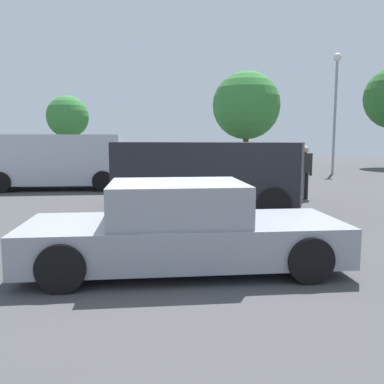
{
  "coord_description": "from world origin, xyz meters",
  "views": [
    {
      "loc": [
        0.63,
        -6.07,
        1.94
      ],
      "look_at": [
        0.14,
        1.93,
        0.9
      ],
      "focal_mm": 38.46,
      "sensor_mm": 36.0,
      "label": 1
    }
  ],
  "objects_px": {
    "sedan_foreground": "(182,229)",
    "light_post_near": "(336,93)",
    "dog": "(166,215)",
    "van_white": "(57,160)",
    "suv_dark": "(208,173)",
    "pedestrian": "(305,167)"
  },
  "relations": [
    {
      "from": "suv_dark",
      "to": "pedestrian",
      "type": "relative_size",
      "value": 3.04
    },
    {
      "from": "dog",
      "to": "light_post_near",
      "type": "bearing_deg",
      "value": 48.35
    },
    {
      "from": "sedan_foreground",
      "to": "suv_dark",
      "type": "distance_m",
      "value": 5.06
    },
    {
      "from": "dog",
      "to": "pedestrian",
      "type": "bearing_deg",
      "value": 35.09
    },
    {
      "from": "sedan_foreground",
      "to": "light_post_near",
      "type": "relative_size",
      "value": 0.75
    },
    {
      "from": "light_post_near",
      "to": "sedan_foreground",
      "type": "bearing_deg",
      "value": -111.9
    },
    {
      "from": "sedan_foreground",
      "to": "dog",
      "type": "xyz_separation_m",
      "value": [
        -0.6,
        2.81,
        -0.31
      ]
    },
    {
      "from": "suv_dark",
      "to": "pedestrian",
      "type": "height_order",
      "value": "suv_dark"
    },
    {
      "from": "suv_dark",
      "to": "van_white",
      "type": "bearing_deg",
      "value": -23.81
    },
    {
      "from": "sedan_foreground",
      "to": "suv_dark",
      "type": "relative_size",
      "value": 0.94
    },
    {
      "from": "sedan_foreground",
      "to": "van_white",
      "type": "bearing_deg",
      "value": 111.21
    },
    {
      "from": "sedan_foreground",
      "to": "suv_dark",
      "type": "height_order",
      "value": "suv_dark"
    },
    {
      "from": "dog",
      "to": "van_white",
      "type": "distance_m",
      "value": 8.48
    },
    {
      "from": "van_white",
      "to": "light_post_near",
      "type": "height_order",
      "value": "light_post_near"
    },
    {
      "from": "van_white",
      "to": "suv_dark",
      "type": "xyz_separation_m",
      "value": [
        5.93,
        -4.52,
        -0.11
      ]
    },
    {
      "from": "suv_dark",
      "to": "pedestrian",
      "type": "distance_m",
      "value": 3.83
    },
    {
      "from": "suv_dark",
      "to": "dog",
      "type": "bearing_deg",
      "value": 82.14
    },
    {
      "from": "suv_dark",
      "to": "light_post_near",
      "type": "xyz_separation_m",
      "value": [
        6.68,
        12.26,
        3.39
      ]
    },
    {
      "from": "pedestrian",
      "to": "sedan_foreground",
      "type": "bearing_deg",
      "value": 130.71
    },
    {
      "from": "sedan_foreground",
      "to": "van_white",
      "type": "relative_size",
      "value": 0.96
    },
    {
      "from": "van_white",
      "to": "sedan_foreground",
      "type": "bearing_deg",
      "value": 110.8
    },
    {
      "from": "sedan_foreground",
      "to": "pedestrian",
      "type": "height_order",
      "value": "pedestrian"
    }
  ]
}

